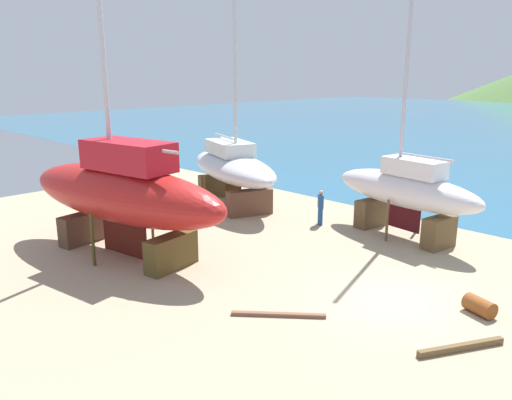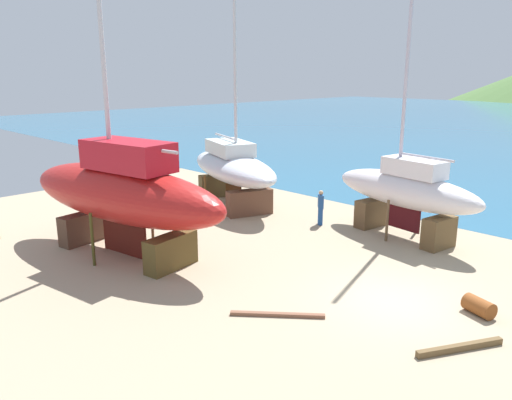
{
  "view_description": "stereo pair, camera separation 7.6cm",
  "coord_description": "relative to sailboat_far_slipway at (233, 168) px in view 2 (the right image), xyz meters",
  "views": [
    {
      "loc": [
        7.1,
        -13.6,
        7.12
      ],
      "look_at": [
        -8.59,
        2.26,
        1.41
      ],
      "focal_mm": 34.78,
      "sensor_mm": 36.0,
      "label": 1
    },
    {
      "loc": [
        7.16,
        -13.55,
        7.12
      ],
      "look_at": [
        -8.59,
        2.26,
        1.41
      ],
      "focal_mm": 34.78,
      "sensor_mm": 36.0,
      "label": 2
    }
  ],
  "objects": [
    {
      "name": "worker",
      "position": [
        5.77,
        0.43,
        -1.23
      ],
      "size": [
        0.48,
        0.48,
        1.7
      ],
      "rotation": [
        0.0,
        0.0,
        0.77
      ],
      "color": "#214D92",
      "rests_on": "ground"
    },
    {
      "name": "timber_long_fore",
      "position": [
        10.65,
        -7.98,
        -2.05
      ],
      "size": [
        2.27,
        1.98,
        0.11
      ],
      "primitive_type": "cube",
      "rotation": [
        0.0,
        0.0,
        0.71
      ],
      "color": "brown",
      "rests_on": "ground"
    },
    {
      "name": "sailboat_far_slipway",
      "position": [
        0.0,
        0.0,
        0.0
      ],
      "size": [
        9.4,
        5.94,
        12.76
      ],
      "rotation": [
        0.0,
        0.0,
        -0.36
      ],
      "color": "brown",
      "rests_on": "ground"
    },
    {
      "name": "timber_short_cross",
      "position": [
        15.37,
        -5.98,
        -2.02
      ],
      "size": [
        1.4,
        2.36,
        0.18
      ],
      "primitive_type": "cube",
      "rotation": [
        0.0,
        0.0,
        1.07
      ],
      "color": "brown",
      "rests_on": "ground"
    },
    {
      "name": "sailboat_small_center",
      "position": [
        2.71,
        -8.38,
        0.5
      ],
      "size": [
        10.74,
        4.41,
        17.76
      ],
      "rotation": [
        0.0,
        0.0,
        3.31
      ],
      "color": "#513728",
      "rests_on": "ground"
    },
    {
      "name": "sailboat_mid_port",
      "position": [
        9.52,
        1.56,
        0.02
      ],
      "size": [
        7.64,
        3.1,
        12.88
      ],
      "rotation": [
        0.0,
        0.0,
        2.98
      ],
      "color": "brown",
      "rests_on": "ground"
    },
    {
      "name": "barrel_rust_near",
      "position": [
        14.9,
        -3.56,
        -1.84
      ],
      "size": [
        1.04,
        0.8,
        0.53
      ],
      "primitive_type": "cylinder",
      "rotation": [
        1.57,
        0.0,
        1.23
      ],
      "color": "brown",
      "rests_on": "ground"
    },
    {
      "name": "timber_long_aft",
      "position": [
        -2.81,
        -4.64,
        -2.06
      ],
      "size": [
        1.88,
        0.26,
        0.1
      ],
      "primitive_type": "cube",
      "rotation": [
        0.0,
        0.0,
        3.07
      ],
      "color": "brown",
      "rests_on": "ground"
    },
    {
      "name": "ground_plane",
      "position": [
        12.66,
        -7.24,
        -2.11
      ],
      "size": [
        47.24,
        47.24,
        0.0
      ],
      "primitive_type": "plane",
      "color": "tan"
    }
  ]
}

